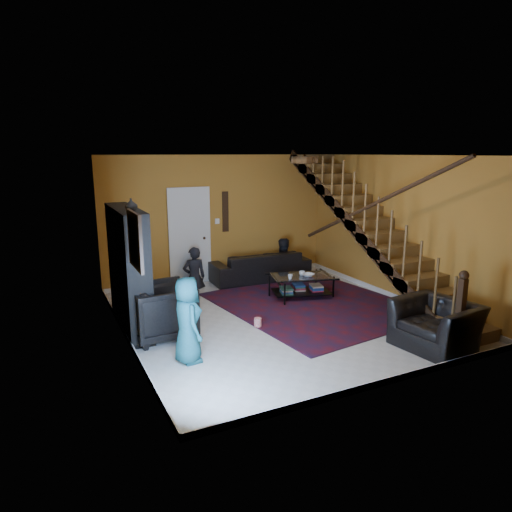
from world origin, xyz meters
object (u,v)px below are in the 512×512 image
Objects in this scene: sofa at (260,266)px; armchair_right at (436,325)px; bookshelf at (129,272)px; coffee_table at (301,285)px; armchair_left at (162,311)px.

armchair_right is at bearing 100.84° from sofa.
bookshelf reaches higher than coffee_table.
coffee_table is at bearing 98.30° from sofa.
coffee_table is at bearing -177.10° from armchair_right.
bookshelf is 0.90× the size of sofa.
bookshelf is at bearing -132.59° from armchair_right.
coffee_table is (3.02, 0.78, -0.17)m from armchair_left.
bookshelf is at bearing 29.86° from sofa.
bookshelf is 3.68m from sofa.
armchair_left reaches higher than armchair_right.
coffee_table is at bearing 2.94° from bookshelf.
armchair_left is 4.15m from armchair_right.
coffee_table is (0.17, -1.53, -0.07)m from sofa.
sofa is at bearing -178.41° from armchair_right.
sofa is at bearing 27.94° from bookshelf.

